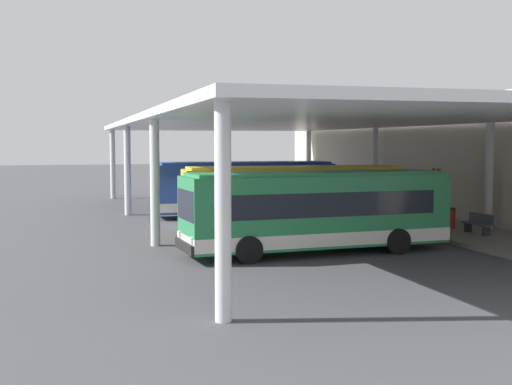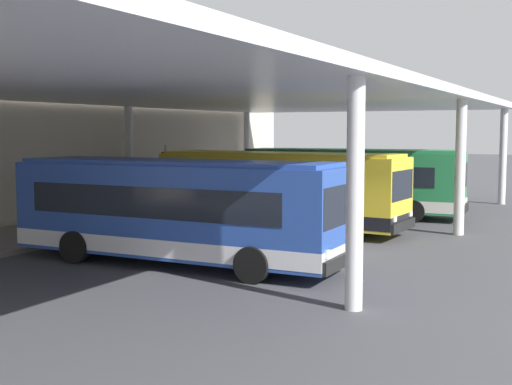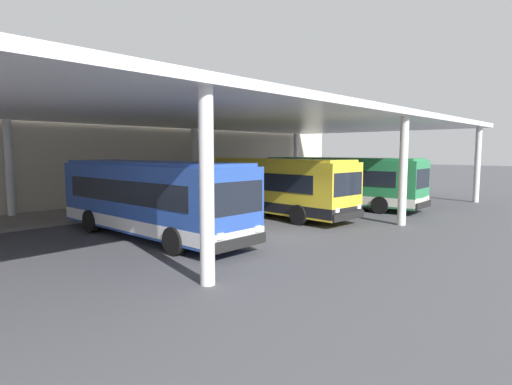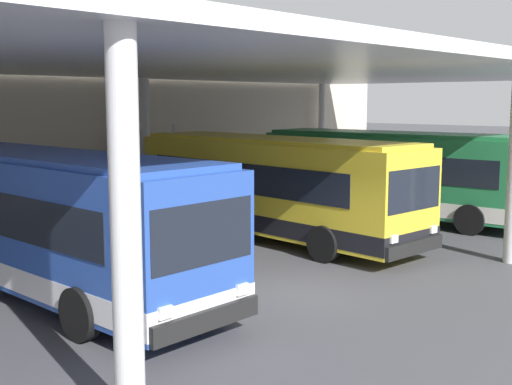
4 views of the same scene
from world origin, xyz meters
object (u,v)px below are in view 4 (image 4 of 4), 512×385
(bus_second_bay, at_px, (272,186))
(bus_middle_bay, at_px, (398,174))
(bench_waiting, at_px, (201,185))
(bus_nearest_bay, at_px, (46,220))
(trash_bin, at_px, (164,190))
(banner_sign, at_px, (175,159))

(bus_second_bay, relative_size, bus_middle_bay, 1.00)
(bus_middle_bay, xyz_separation_m, bench_waiting, (-2.01, 8.57, -0.99))
(bus_nearest_bay, xyz_separation_m, trash_bin, (9.46, 7.70, -0.98))
(bus_second_bay, relative_size, banner_sign, 3.33)
(bus_second_bay, distance_m, banner_sign, 6.82)
(bus_middle_bay, distance_m, bench_waiting, 8.85)
(bus_nearest_bay, distance_m, bus_second_bay, 7.88)
(bus_nearest_bay, distance_m, bus_middle_bay, 13.61)
(bus_middle_bay, relative_size, banner_sign, 3.34)
(bench_waiting, bearing_deg, bus_middle_bay, -76.82)
(bench_waiting, height_order, banner_sign, banner_sign)
(bus_middle_bay, height_order, trash_bin, bus_middle_bay)
(bus_nearest_bay, relative_size, bus_middle_bay, 0.99)
(trash_bin, relative_size, banner_sign, 0.31)
(bus_nearest_bay, relative_size, bench_waiting, 5.87)
(bus_second_bay, relative_size, trash_bin, 10.87)
(bus_nearest_bay, relative_size, bus_second_bay, 0.99)
(bus_middle_bay, bearing_deg, bus_nearest_bay, 176.83)
(bus_middle_bay, bearing_deg, banner_sign, 118.49)
(bus_nearest_bay, bearing_deg, bench_waiting, 33.98)
(bus_middle_bay, distance_m, trash_bin, 9.46)
(bench_waiting, xyz_separation_m, banner_sign, (-2.17, -0.88, 1.32))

